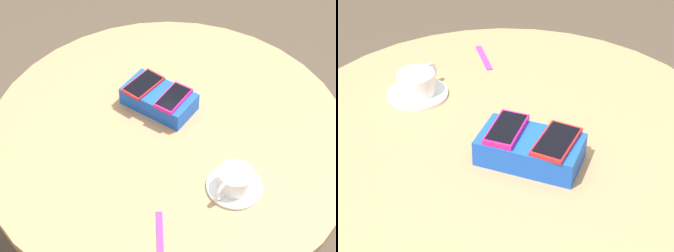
# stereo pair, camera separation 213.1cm
# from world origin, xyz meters

# --- Properties ---
(round_table) EXTENTS (1.05, 1.05, 0.79)m
(round_table) POSITION_xyz_m (0.00, 0.00, 0.66)
(round_table) COLOR #2D2D2D
(round_table) RESTS_ON ground_plane
(phone_box) EXTENTS (0.23, 0.15, 0.06)m
(phone_box) POSITION_xyz_m (-0.09, 0.05, 0.81)
(phone_box) COLOR blue
(phone_box) RESTS_ON round_table
(phone_red) EXTENTS (0.08, 0.13, 0.01)m
(phone_red) POSITION_xyz_m (-0.14, 0.04, 0.85)
(phone_red) COLOR red
(phone_red) RESTS_ON phone_box
(phone_magenta) EXTENTS (0.08, 0.13, 0.01)m
(phone_magenta) POSITION_xyz_m (-0.04, 0.06, 0.85)
(phone_magenta) COLOR #D11975
(phone_magenta) RESTS_ON phone_box
(saucer) EXTENTS (0.15, 0.15, 0.01)m
(saucer) POSITION_xyz_m (0.27, -0.02, 0.79)
(saucer) COLOR white
(saucer) RESTS_ON round_table
(coffee_cup) EXTENTS (0.09, 0.12, 0.06)m
(coffee_cup) POSITION_xyz_m (0.27, -0.02, 0.82)
(coffee_cup) COLOR white
(coffee_cup) RESTS_ON saucer
(lanyard_strap) EXTENTS (0.11, 0.10, 0.00)m
(lanyard_strap) POSITION_xyz_m (0.23, -0.26, 0.79)
(lanyard_strap) COLOR purple
(lanyard_strap) RESTS_ON round_table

